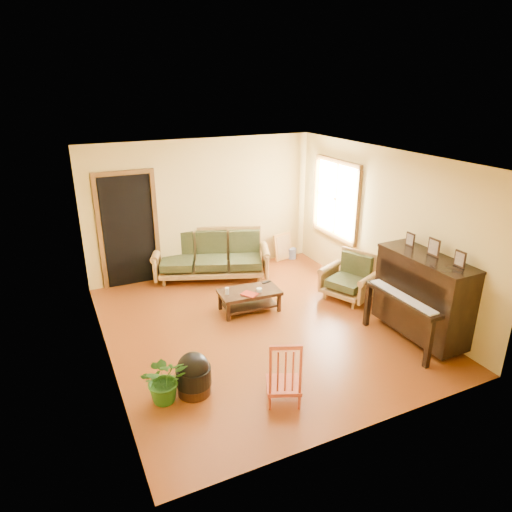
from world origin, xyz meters
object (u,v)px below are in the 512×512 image
armchair (348,277)px  red_chair (284,370)px  sofa (211,256)px  piano (424,298)px  footstool (194,378)px  ceramic_crock (292,253)px  coffee_table (249,300)px  potted_plant (165,379)px

armchair → red_chair: size_ratio=0.95×
sofa → armchair: bearing=-24.1°
piano → footstool: bearing=176.4°
sofa → ceramic_crock: sofa is taller
coffee_table → armchair: 1.78m
footstool → potted_plant: (-0.35, 0.01, 0.10)m
footstool → red_chair: 1.11m
armchair → red_chair: (-2.31, -1.92, 0.02)m
sofa → armchair: (1.83, -1.85, -0.05)m
red_chair → potted_plant: (-1.27, 0.59, -0.12)m
red_chair → ceramic_crock: 4.68m
piano → ceramic_crock: piano is taller
potted_plant → ceramic_crock: bearing=43.1°
coffee_table → armchair: bearing=-10.7°
red_chair → ceramic_crock: bearing=82.2°
red_chair → potted_plant: 1.40m
footstool → potted_plant: bearing=178.9°
sofa → piano: piano is taller
sofa → piano: 3.94m
sofa → armchair: sofa is taller
ceramic_crock → coffee_table: bearing=-135.8°
armchair → potted_plant: 3.82m
red_chair → armchair: bearing=62.7°
sofa → coffee_table: bearing=-65.1°
footstool → potted_plant: size_ratio=0.71×
armchair → red_chair: red_chair is taller
coffee_table → red_chair: (-0.58, -2.25, 0.25)m
sofa → coffee_table: 1.55m
ceramic_crock → armchair: bearing=-92.2°
sofa → footstool: 3.48m
coffee_table → potted_plant: size_ratio=1.64×
red_chair → ceramic_crock: red_chair is taller
piano → potted_plant: bearing=176.6°
piano → potted_plant: piano is taller
sofa → potted_plant: sofa is taller
red_chair → potted_plant: size_ratio=1.41×
footstool → ceramic_crock: bearing=46.0°
ceramic_crock → red_chair: bearing=-120.8°
piano → red_chair: size_ratio=1.71×
footstool → coffee_table: bearing=48.0°
footstool → ceramic_crock: (3.31, 3.43, -0.09)m
footstool → red_chair: bearing=-32.4°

